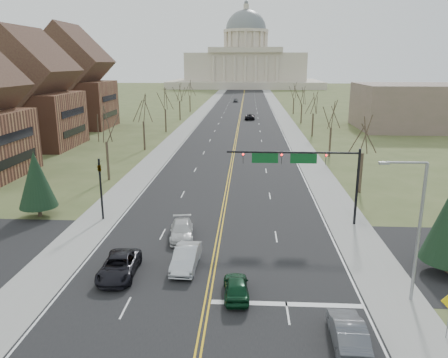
# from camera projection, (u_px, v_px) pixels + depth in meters

# --- Properties ---
(ground) EXTENTS (600.00, 600.00, 0.00)m
(ground) POSITION_uv_depth(u_px,v_px,m) (209.00, 294.00, 28.65)
(ground) COLOR #46542A
(ground) RESTS_ON ground
(road) EXTENTS (20.00, 380.00, 0.01)m
(road) POSITION_uv_depth(u_px,v_px,m) (241.00, 111.00, 134.73)
(road) COLOR black
(road) RESTS_ON ground
(cross_road) EXTENTS (120.00, 14.00, 0.01)m
(cross_road) POSITION_uv_depth(u_px,v_px,m) (216.00, 255.00, 34.44)
(cross_road) COLOR black
(cross_road) RESTS_ON ground
(sidewalk_left) EXTENTS (4.00, 380.00, 0.03)m
(sidewalk_left) POSITION_uv_depth(u_px,v_px,m) (202.00, 111.00, 135.38)
(sidewalk_left) COLOR gray
(sidewalk_left) RESTS_ON ground
(sidewalk_right) EXTENTS (4.00, 380.00, 0.03)m
(sidewalk_right) POSITION_uv_depth(u_px,v_px,m) (280.00, 112.00, 134.07)
(sidewalk_right) COLOR gray
(sidewalk_right) RESTS_ON ground
(center_line) EXTENTS (0.42, 380.00, 0.01)m
(center_line) POSITION_uv_depth(u_px,v_px,m) (241.00, 111.00, 134.73)
(center_line) COLOR gold
(center_line) RESTS_ON road
(edge_line_left) EXTENTS (0.15, 380.00, 0.01)m
(edge_line_left) POSITION_uv_depth(u_px,v_px,m) (209.00, 111.00, 135.26)
(edge_line_left) COLOR silver
(edge_line_left) RESTS_ON road
(edge_line_right) EXTENTS (0.15, 380.00, 0.01)m
(edge_line_right) POSITION_uv_depth(u_px,v_px,m) (273.00, 112.00, 134.19)
(edge_line_right) COLOR silver
(edge_line_right) RESTS_ON road
(stop_bar) EXTENTS (9.50, 0.50, 0.01)m
(stop_bar) POSITION_uv_depth(u_px,v_px,m) (286.00, 304.00, 27.41)
(stop_bar) COLOR silver
(stop_bar) RESTS_ON road
(capitol) EXTENTS (90.00, 60.00, 50.00)m
(capitol) POSITION_uv_depth(u_px,v_px,m) (245.00, 63.00, 265.98)
(capitol) COLOR beige
(capitol) RESTS_ON ground
(signal_mast) EXTENTS (12.12, 0.44, 7.20)m
(signal_mast) POSITION_uv_depth(u_px,v_px,m) (303.00, 164.00, 39.77)
(signal_mast) COLOR black
(signal_mast) RESTS_ON ground
(signal_left) EXTENTS (0.32, 0.36, 6.00)m
(signal_left) POSITION_uv_depth(u_px,v_px,m) (100.00, 182.00, 41.34)
(signal_left) COLOR black
(signal_left) RESTS_ON ground
(street_light) EXTENTS (2.90, 0.25, 9.07)m
(street_light) POSITION_uv_depth(u_px,v_px,m) (416.00, 223.00, 26.60)
(street_light) COLOR gray
(street_light) RESTS_ON ground
(tree_r_0) EXTENTS (3.74, 3.74, 8.50)m
(tree_r_0) POSITION_uv_depth(u_px,v_px,m) (364.00, 137.00, 49.25)
(tree_r_0) COLOR #3C3023
(tree_r_0) RESTS_ON ground
(tree_l_0) EXTENTS (3.96, 3.96, 9.00)m
(tree_l_0) POSITION_uv_depth(u_px,v_px,m) (105.00, 126.00, 54.70)
(tree_l_0) COLOR #3C3023
(tree_l_0) RESTS_ON ground
(tree_r_1) EXTENTS (3.74, 3.74, 8.50)m
(tree_r_1) POSITION_uv_depth(u_px,v_px,m) (332.00, 116.00, 68.54)
(tree_r_1) COLOR #3C3023
(tree_r_1) RESTS_ON ground
(tree_l_1) EXTENTS (3.96, 3.96, 9.00)m
(tree_l_1) POSITION_uv_depth(u_px,v_px,m) (143.00, 110.00, 73.99)
(tree_l_1) COLOR #3C3023
(tree_l_1) RESTS_ON ground
(tree_r_2) EXTENTS (3.74, 3.74, 8.50)m
(tree_r_2) POSITION_uv_depth(u_px,v_px,m) (314.00, 104.00, 87.83)
(tree_r_2) COLOR #3C3023
(tree_r_2) RESTS_ON ground
(tree_l_2) EXTENTS (3.96, 3.96, 9.00)m
(tree_l_2) POSITION_uv_depth(u_px,v_px,m) (165.00, 100.00, 93.28)
(tree_l_2) COLOR #3C3023
(tree_l_2) RESTS_ON ground
(tree_r_3) EXTENTS (3.74, 3.74, 8.50)m
(tree_r_3) POSITION_uv_depth(u_px,v_px,m) (302.00, 97.00, 107.11)
(tree_r_3) COLOR #3C3023
(tree_r_3) RESTS_ON ground
(tree_l_3) EXTENTS (3.96, 3.96, 9.00)m
(tree_l_3) POSITION_uv_depth(u_px,v_px,m) (179.00, 93.00, 112.56)
(tree_l_3) COLOR #3C3023
(tree_l_3) RESTS_ON ground
(tree_r_4) EXTENTS (3.74, 3.74, 8.50)m
(tree_r_4) POSITION_uv_depth(u_px,v_px,m) (294.00, 91.00, 126.40)
(tree_r_4) COLOR #3C3023
(tree_r_4) RESTS_ON ground
(tree_l_4) EXTENTS (3.96, 3.96, 9.00)m
(tree_l_4) POSITION_uv_depth(u_px,v_px,m) (190.00, 89.00, 131.85)
(tree_l_4) COLOR #3C3023
(tree_l_4) RESTS_ON ground
(conifer_l) EXTENTS (3.64, 3.64, 6.50)m
(conifer_l) POSITION_uv_depth(u_px,v_px,m) (36.00, 180.00, 42.17)
(conifer_l) COLOR #3C3023
(conifer_l) RESTS_ON ground
(bldg_left_mid) EXTENTS (15.10, 14.28, 20.75)m
(bldg_left_mid) POSITION_uv_depth(u_px,v_px,m) (30.00, 99.00, 76.62)
(bldg_left_mid) COLOR brown
(bldg_left_mid) RESTS_ON ground
(bldg_left_far) EXTENTS (17.10, 14.28, 23.25)m
(bldg_left_far) POSITION_uv_depth(u_px,v_px,m) (72.00, 86.00, 99.62)
(bldg_left_far) COLOR brown
(bldg_left_far) RESTS_ON ground
(bldg_right_mass) EXTENTS (25.00, 20.00, 10.00)m
(bldg_right_mass) POSITION_uv_depth(u_px,v_px,m) (415.00, 107.00, 98.46)
(bldg_right_mass) COLOR #695B4B
(bldg_right_mass) RESTS_ON ground
(car_nb_inner_lead) EXTENTS (1.87, 4.09, 1.36)m
(car_nb_inner_lead) POSITION_uv_depth(u_px,v_px,m) (236.00, 287.00, 28.16)
(car_nb_inner_lead) COLOR #0B321B
(car_nb_inner_lead) RESTS_ON road
(car_nb_outer_lead) EXTENTS (1.73, 4.70, 1.54)m
(car_nb_outer_lead) POSITION_uv_depth(u_px,v_px,m) (348.00, 332.00, 23.25)
(car_nb_outer_lead) COLOR #515359
(car_nb_outer_lead) RESTS_ON road
(car_sb_inner_lead) EXTENTS (1.85, 4.85, 1.58)m
(car_sb_inner_lead) POSITION_uv_depth(u_px,v_px,m) (186.00, 258.00, 32.10)
(car_sb_inner_lead) COLOR #B4B8BD
(car_sb_inner_lead) RESTS_ON road
(car_sb_outer_lead) EXTENTS (2.62, 5.31, 1.45)m
(car_sb_outer_lead) POSITION_uv_depth(u_px,v_px,m) (119.00, 266.00, 30.92)
(car_sb_outer_lead) COLOR black
(car_sb_outer_lead) RESTS_ON road
(car_sb_inner_second) EXTENTS (2.55, 5.01, 1.39)m
(car_sb_inner_second) POSITION_uv_depth(u_px,v_px,m) (182.00, 231.00, 37.50)
(car_sb_inner_second) COLOR silver
(car_sb_inner_second) RESTS_ON road
(car_far_nb) EXTENTS (2.58, 5.49, 1.52)m
(car_far_nb) POSITION_uv_depth(u_px,v_px,m) (250.00, 117.00, 115.78)
(car_far_nb) COLOR black
(car_far_nb) RESTS_ON road
(car_far_sb) EXTENTS (1.74, 4.12, 1.39)m
(car_far_sb) POSITION_uv_depth(u_px,v_px,m) (236.00, 100.00, 166.19)
(car_far_sb) COLOR #4A4C51
(car_far_sb) RESTS_ON road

